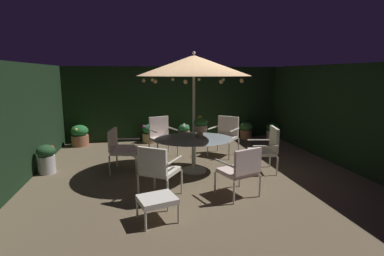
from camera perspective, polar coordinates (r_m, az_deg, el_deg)
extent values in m
cube|color=brown|center=(6.50, 0.52, -8.62)|extent=(7.44, 7.11, 0.02)
cube|color=black|center=(9.55, -3.46, 4.88)|extent=(7.44, 0.30, 2.36)
cube|color=black|center=(6.54, -31.81, 0.62)|extent=(0.30, 7.11, 2.36)
cube|color=black|center=(7.74, 27.45, 2.34)|extent=(0.30, 7.11, 2.36)
cylinder|color=beige|center=(6.53, 0.34, -8.31)|extent=(0.57, 0.57, 0.03)
cylinder|color=beige|center=(6.43, 0.34, -5.40)|extent=(0.09, 0.09, 0.72)
ellipsoid|color=#9CACB0|center=(6.33, 0.35, -2.14)|extent=(1.73, 1.42, 0.03)
cylinder|color=silver|center=(6.26, 0.35, 1.30)|extent=(0.06, 0.06, 2.24)
cone|color=tan|center=(6.18, 0.36, 12.19)|extent=(2.40, 2.40, 0.43)
sphere|color=silver|center=(6.19, 0.37, 14.54)|extent=(0.07, 0.07, 0.07)
sphere|color=#F9DB8C|center=(6.44, 9.68, 9.24)|extent=(0.07, 0.07, 0.07)
sphere|color=#F9DB8C|center=(6.99, 6.20, 9.43)|extent=(0.07, 0.07, 0.07)
sphere|color=#F9DB8C|center=(7.21, 1.40, 9.53)|extent=(0.07, 0.07, 0.07)
sphere|color=#F9DB8C|center=(7.11, -3.79, 9.49)|extent=(0.07, 0.07, 0.07)
sphere|color=#F9DB8C|center=(6.70, -7.80, 9.34)|extent=(0.07, 0.07, 0.07)
sphere|color=#F9DB8C|center=(6.04, -9.50, 9.16)|extent=(0.07, 0.07, 0.07)
sphere|color=#F9DB8C|center=(5.46, -7.23, 9.08)|extent=(0.07, 0.07, 0.07)
sphere|color=#F9DB8C|center=(5.14, -1.29, 9.07)|extent=(0.07, 0.07, 0.07)
sphere|color=#F9DB8C|center=(5.28, 5.77, 9.06)|extent=(0.07, 0.07, 0.07)
sphere|color=#F9DB8C|center=(5.79, 9.78, 9.09)|extent=(0.07, 0.07, 0.07)
cylinder|color=tan|center=(6.39, 1.58, -1.26)|extent=(0.14, 0.14, 0.14)
cylinder|color=tan|center=(6.36, 1.58, -0.04)|extent=(0.32, 0.32, 0.14)
ellipsoid|color=#2E732F|center=(6.33, 1.59, 1.25)|extent=(0.34, 0.34, 0.21)
sphere|color=yellow|center=(6.32, 1.59, 1.94)|extent=(0.12, 0.12, 0.12)
cylinder|color=silver|center=(7.64, -2.82, -4.04)|extent=(0.04, 0.04, 0.40)
cylinder|color=silver|center=(7.38, -6.75, -4.62)|extent=(0.04, 0.04, 0.40)
cylinder|color=silver|center=(8.08, -4.65, -3.23)|extent=(0.04, 0.04, 0.40)
cylinder|color=silver|center=(7.84, -8.40, -3.75)|extent=(0.04, 0.04, 0.40)
cube|color=silver|center=(7.67, -5.68, -2.19)|extent=(0.71, 0.69, 0.07)
cube|color=silver|center=(7.83, -6.54, 0.32)|extent=(0.54, 0.26, 0.53)
cylinder|color=silver|center=(7.75, -3.81, -0.13)|extent=(0.22, 0.48, 0.04)
cylinder|color=silver|center=(7.50, -7.69, -0.57)|extent=(0.22, 0.48, 0.04)
cylinder|color=silver|center=(6.85, -10.02, -5.78)|extent=(0.04, 0.04, 0.44)
cylinder|color=silver|center=(6.28, -10.91, -7.35)|extent=(0.04, 0.04, 0.44)
cylinder|color=silver|center=(6.96, -14.58, -5.69)|extent=(0.04, 0.04, 0.44)
cylinder|color=silver|center=(6.40, -15.88, -7.21)|extent=(0.04, 0.04, 0.44)
cube|color=beige|center=(6.55, -12.94, -4.36)|extent=(0.64, 0.68, 0.07)
cube|color=beige|center=(6.55, -15.32, -2.16)|extent=(0.16, 0.58, 0.44)
cylinder|color=silver|center=(6.79, -12.47, -2.08)|extent=(0.53, 0.13, 0.04)
cylinder|color=silver|center=(6.21, -13.60, -3.31)|extent=(0.53, 0.13, 0.04)
cylinder|color=beige|center=(5.55, -7.40, -9.64)|extent=(0.04, 0.04, 0.45)
cylinder|color=beige|center=(5.30, -2.05, -10.54)|extent=(0.04, 0.04, 0.45)
cylinder|color=beige|center=(5.12, -10.53, -11.50)|extent=(0.04, 0.04, 0.45)
cylinder|color=beige|center=(4.85, -4.85, -12.65)|extent=(0.04, 0.04, 0.45)
cube|color=silver|center=(5.11, -6.27, -8.36)|extent=(0.75, 0.75, 0.07)
cube|color=silver|center=(4.81, -7.85, -6.41)|extent=(0.48, 0.35, 0.44)
cylinder|color=beige|center=(5.18, -9.05, -5.54)|extent=(0.32, 0.45, 0.04)
cylinder|color=beige|center=(4.91, -3.45, -6.32)|extent=(0.32, 0.45, 0.04)
cylinder|color=silver|center=(5.35, 4.54, -10.59)|extent=(0.04, 0.04, 0.40)
cylinder|color=silver|center=(5.69, 9.37, -9.40)|extent=(0.04, 0.04, 0.40)
cylinder|color=silver|center=(4.95, 8.26, -12.49)|extent=(0.04, 0.04, 0.40)
cylinder|color=silver|center=(5.31, 13.21, -11.03)|extent=(0.04, 0.04, 0.40)
cube|color=beige|center=(5.24, 8.93, -8.44)|extent=(0.71, 0.70, 0.07)
cube|color=beige|center=(4.97, 10.94, -6.52)|extent=(0.54, 0.25, 0.43)
cylinder|color=silver|center=(5.00, 6.43, -6.89)|extent=(0.21, 0.50, 0.04)
cylinder|color=silver|center=(5.36, 11.39, -5.85)|extent=(0.21, 0.50, 0.04)
cylinder|color=beige|center=(6.33, 11.63, -7.37)|extent=(0.04, 0.04, 0.40)
cylinder|color=beige|center=(6.87, 10.66, -5.90)|extent=(0.04, 0.04, 0.40)
cylinder|color=beige|center=(6.47, 16.41, -7.21)|extent=(0.04, 0.04, 0.40)
cylinder|color=beige|center=(6.99, 15.08, -5.79)|extent=(0.04, 0.04, 0.40)
cube|color=silver|center=(6.59, 13.53, -4.58)|extent=(0.63, 0.65, 0.07)
cube|color=silver|center=(6.59, 15.85, -2.08)|extent=(0.16, 0.55, 0.51)
cylinder|color=beige|center=(6.28, 14.23, -3.48)|extent=(0.52, 0.13, 0.04)
cylinder|color=beige|center=(6.81, 13.04, -2.31)|extent=(0.52, 0.13, 0.04)
cylinder|color=silver|center=(7.35, 7.32, -4.58)|extent=(0.04, 0.04, 0.43)
cylinder|color=silver|center=(7.62, 3.07, -3.97)|extent=(0.04, 0.04, 0.43)
cylinder|color=silver|center=(7.88, 9.12, -3.59)|extent=(0.04, 0.04, 0.43)
cylinder|color=silver|center=(8.13, 5.10, -3.06)|extent=(0.04, 0.04, 0.43)
cube|color=beige|center=(7.68, 6.19, -1.97)|extent=(0.84, 0.84, 0.07)
cube|color=beige|center=(7.88, 7.13, 0.47)|extent=(0.48, 0.44, 0.51)
cylinder|color=silver|center=(7.51, 8.35, -0.38)|extent=(0.41, 0.44, 0.04)
cylinder|color=silver|center=(7.77, 4.17, 0.07)|extent=(0.41, 0.44, 0.04)
cylinder|color=silver|center=(4.57, -10.74, -15.37)|extent=(0.03, 0.03, 0.29)
cylinder|color=silver|center=(4.71, -4.77, -14.40)|extent=(0.03, 0.03, 0.29)
cylinder|color=silver|center=(4.22, -9.12, -17.69)|extent=(0.03, 0.03, 0.29)
cylinder|color=silver|center=(4.37, -2.67, -16.50)|extent=(0.03, 0.03, 0.29)
cube|color=silver|center=(4.38, -6.86, -13.80)|extent=(0.63, 0.57, 0.08)
cylinder|color=#896152|center=(9.27, -1.56, -1.62)|extent=(0.37, 0.37, 0.33)
ellipsoid|color=#276E37|center=(9.21, -1.56, -0.02)|extent=(0.35, 0.35, 0.25)
sphere|color=silver|center=(9.25, -0.95, 0.38)|extent=(0.09, 0.09, 0.09)
sphere|color=beige|center=(9.32, -1.57, 0.62)|extent=(0.09, 0.09, 0.09)
sphere|color=silver|center=(9.19, -2.08, -0.03)|extent=(0.07, 0.07, 0.07)
sphere|color=silver|center=(9.09, -1.64, 0.32)|extent=(0.10, 0.10, 0.10)
cylinder|color=beige|center=(7.08, -26.60, -6.44)|extent=(0.34, 0.34, 0.39)
ellipsoid|color=#224726|center=(7.00, -26.81, -4.06)|extent=(0.39, 0.39, 0.27)
sphere|color=red|center=(6.97, -25.82, -3.43)|extent=(0.08, 0.08, 0.08)
sphere|color=red|center=(7.07, -27.12, -3.32)|extent=(0.09, 0.09, 0.09)
sphere|color=red|center=(6.89, -27.36, -4.27)|extent=(0.07, 0.07, 0.07)
cylinder|color=#A36A45|center=(9.82, 10.57, -1.22)|extent=(0.39, 0.39, 0.29)
ellipsoid|color=#32682F|center=(9.77, 10.62, 0.28)|extent=(0.42, 0.42, 0.30)
sphere|color=silver|center=(9.85, 11.31, 0.73)|extent=(0.09, 0.09, 0.09)
sphere|color=silver|center=(9.89, 10.41, 0.52)|extent=(0.09, 0.09, 0.09)
sphere|color=silver|center=(9.74, 9.95, 0.74)|extent=(0.06, 0.06, 0.06)
sphere|color=silver|center=(9.66, 10.86, 0.59)|extent=(0.08, 0.08, 0.08)
cylinder|color=beige|center=(10.02, 15.54, -1.28)|extent=(0.41, 0.41, 0.26)
ellipsoid|color=#256226|center=(9.98, 15.61, 0.13)|extent=(0.44, 0.44, 0.31)
sphere|color=orange|center=(9.99, 16.49, 0.56)|extent=(0.07, 0.07, 0.07)
sphere|color=orange|center=(10.09, 15.71, 0.25)|extent=(0.08, 0.08, 0.08)
sphere|color=orange|center=(9.97, 14.86, 0.16)|extent=(0.08, 0.08, 0.08)
sphere|color=#F47640|center=(9.81, 15.30, 0.39)|extent=(0.11, 0.11, 0.11)
sphere|color=orange|center=(9.92, 16.17, 0.14)|extent=(0.08, 0.08, 0.08)
cylinder|color=#A06346|center=(9.33, -21.13, -2.30)|extent=(0.49, 0.49, 0.32)
ellipsoid|color=#246C31|center=(9.28, -21.25, -0.52)|extent=(0.50, 0.50, 0.35)
sphere|color=yellow|center=(9.27, -20.30, -0.01)|extent=(0.10, 0.10, 0.10)
sphere|color=#F3D34F|center=(9.46, -21.01, 0.15)|extent=(0.09, 0.09, 0.09)
sphere|color=yellow|center=(9.34, -22.23, 0.00)|extent=(0.09, 0.09, 0.09)
sphere|color=#E9D45A|center=(9.07, -21.84, -0.31)|extent=(0.09, 0.09, 0.09)
cylinder|color=tan|center=(9.25, -8.27, -1.88)|extent=(0.48, 0.48, 0.29)
ellipsoid|color=#247339|center=(9.20, -8.31, -0.24)|extent=(0.45, 0.45, 0.31)
sphere|color=#B14082|center=(9.19, -7.26, 0.22)|extent=(0.09, 0.09, 0.09)
sphere|color=#BA418D|center=(9.33, -7.74, 0.44)|extent=(0.08, 0.08, 0.08)
sphere|color=#AC3282|center=(9.30, -8.57, 0.42)|extent=(0.07, 0.07, 0.07)
sphere|color=#A42C7E|center=(9.16, -9.48, 0.27)|extent=(0.11, 0.11, 0.11)
sphere|color=#BA3882|center=(9.05, -8.99, 0.04)|extent=(0.06, 0.06, 0.06)
sphere|color=#AB2E73|center=(9.07, -7.67, -0.03)|extent=(0.09, 0.09, 0.09)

